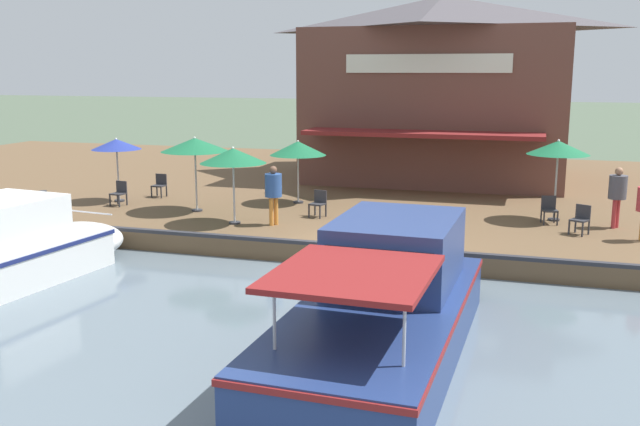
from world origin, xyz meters
name	(u,v)px	position (x,y,z in m)	size (l,w,h in m)	color
ground_plane	(357,271)	(0.00, 0.00, 0.00)	(220.00, 220.00, 0.00)	#4C5B47
quay_deck	(423,193)	(-11.00, 0.00, 0.30)	(22.00, 56.00, 0.60)	brown
quay_edge_fender	(358,246)	(-0.10, 0.00, 0.65)	(0.20, 50.40, 0.10)	#2D2D33
waterfront_restaurant	(441,87)	(-13.84, 0.22, 4.52)	(10.27, 10.99, 7.74)	brown
patio_umbrella_far_corner	(558,148)	(-5.35, 5.01, 2.88)	(1.90, 1.90, 2.55)	#B7B7B7
patio_umbrella_mid_patio_left	(233,156)	(-1.97, -4.38, 2.70)	(2.02, 2.02, 2.37)	#B7B7B7
patio_umbrella_near_quay_edge	(116,145)	(-4.24, -9.88, 2.65)	(1.74, 1.74, 2.28)	#B7B7B7
patio_umbrella_by_entrance	(195,145)	(-3.42, -6.39, 2.83)	(2.24, 2.24, 2.49)	#B7B7B7
patio_umbrella_back_row	(298,148)	(-5.84, -3.63, 2.55)	(1.98, 1.98, 2.24)	#B7B7B7
cafe_chair_back_row_seat	(581,218)	(-3.56, 5.70, 1.08)	(0.60, 0.60, 0.85)	#2D2D33
cafe_chair_mid_patio	(549,208)	(-4.82, 4.85, 1.08)	(0.52, 0.52, 0.85)	#2D2D33
cafe_chair_beside_entrance	(160,184)	(-5.52, -8.96, 1.08)	(0.44, 0.44, 0.85)	#2D2D33
cafe_chair_far_corner_seat	(319,202)	(-3.74, -2.23, 1.08)	(0.52, 0.52, 0.85)	#2D2D33
cafe_chair_under_first_umbrella	(119,192)	(-3.56, -9.42, 1.08)	(0.49, 0.49, 0.85)	#2D2D33
person_near_entrance	(618,190)	(-4.75, 6.74, 1.76)	(0.52, 0.52, 1.83)	#B23338
person_mid_patio	(273,188)	(-2.14, -3.16, 1.75)	(0.51, 0.51, 1.81)	orange
motorboat_fourth_along	(391,299)	(4.77, 1.87, 0.90)	(8.96, 3.05, 2.35)	navy
mooring_post	(44,207)	(-0.35, -10.02, 1.12)	(0.22, 0.22, 1.02)	#473323
tree_upstream_bank	(390,69)	(-16.41, -2.54, 5.27)	(4.82, 4.59, 7.09)	brown
tree_behind_restaurant	(401,59)	(-16.27, -2.00, 5.77)	(3.66, 3.49, 7.03)	brown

